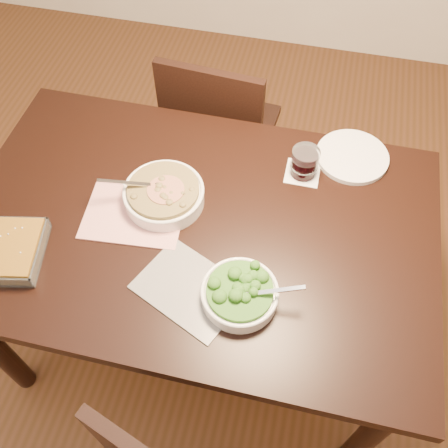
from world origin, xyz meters
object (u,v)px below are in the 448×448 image
Objects in this scene: table at (197,240)px; dinner_plate at (352,157)px; broccoli_bowl at (240,294)px; chair_far at (219,130)px; wine_tumbler at (305,162)px; stew_bowl at (164,194)px.

dinner_plate reaches higher than table.
broccoli_bowl is at bearing -113.46° from dinner_plate.
wine_tumbler is at bearing 137.65° from chair_far.
dinner_plate is 0.27× the size of chair_far.
chair_far reaches higher than stew_bowl.
chair_far is at bearing 107.01° from broccoli_bowl.
stew_bowl reaches higher than table.
table is at bearing 102.41° from chair_far.
broccoli_bowl is 0.48m from wine_tumbler.
wine_tumbler is at bearing 27.66° from stew_bowl.
dinner_plate is at bearing 34.19° from wine_tumbler.
stew_bowl reaches higher than broccoli_bowl.
chair_far is (-0.09, 0.65, -0.18)m from table.
dinner_plate is at bearing 154.80° from chair_far.
wine_tumbler is 0.11× the size of chair_far.
stew_bowl is 1.13× the size of broccoli_bowl.
stew_bowl is 1.13× the size of dinner_plate.
dinner_plate is at bearing 66.54° from broccoli_bowl.
wine_tumbler is 0.63m from chair_far.
stew_bowl reaches higher than dinner_plate.
wine_tumbler reaches higher than dinner_plate.
broccoli_bowl is at bearing -102.18° from wine_tumbler.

